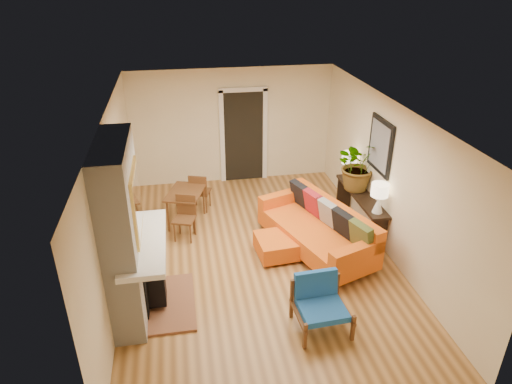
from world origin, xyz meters
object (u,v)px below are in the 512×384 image
Objects in this scene: sofa at (320,228)px; houseplant at (359,165)px; dining_table at (189,198)px; lamp_near at (379,195)px; lamp_far at (349,162)px; ottoman at (278,245)px; blue_chair at (320,300)px; console_table at (361,201)px.

houseplant is at bearing 39.72° from sofa.
sofa is at bearing -30.55° from dining_table.
lamp_near and lamp_far have the same top height.
ottoman is at bearing -152.71° from houseplant.
houseplant is (3.16, -0.52, 0.68)m from dining_table.
sofa is 4.67× the size of lamp_far.
blue_chair is at bearing -62.55° from dining_table.
lamp_near is (3.17, -1.47, 0.52)m from dining_table.
blue_chair reaches higher than console_table.
lamp_far is at bearing 88.85° from houseplant.
blue_chair reaches higher than ottoman.
console_table is (1.53, 2.38, 0.17)m from blue_chair.
ottoman is 1.01× the size of blue_chair.
lamp_near is 1.00× the size of lamp_far.
blue_chair is 2.37m from lamp_near.
lamp_far is (1.73, 1.39, 0.86)m from ottoman.
dining_table is at bearing 135.51° from ottoman.
sofa reaches higher than console_table.
houseplant reaches higher than blue_chair.
houseplant reaches higher than console_table.
houseplant is (1.72, 0.89, 1.01)m from ottoman.
sofa is 1.47m from houseplant.
ottoman is 0.49× the size of dining_table.
console_table is at bearing 90.00° from lamp_near.
console_table is at bearing 29.47° from sofa.
dining_table is at bearing 166.37° from console_table.
ottoman is at bearing -44.49° from dining_table.
dining_table is 2.88× the size of lamp_far.
lamp_far is at bearing 38.71° from ottoman.
sofa reaches higher than dining_table.
console_table is 3.43× the size of lamp_far.
dining_table reaches higher than console_table.
dining_table is 3.53m from lamp_near.
sofa is at bearing 7.61° from ottoman.
lamp_near reaches higher than console_table.
lamp_far is at bearing 90.00° from console_table.
lamp_far is at bearing -0.42° from dining_table.
sofa is 1.11m from console_table.
dining_table is at bearing 149.45° from sofa.
blue_chair is 1.39× the size of lamp_near.
console_table reaches higher than ottoman.
lamp_far reaches higher than dining_table.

